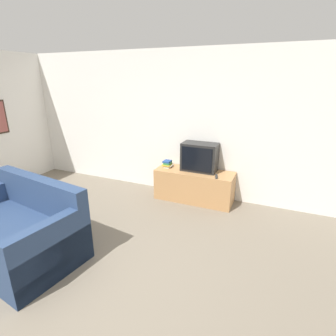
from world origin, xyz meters
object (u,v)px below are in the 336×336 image
object	(u,v)px
couch	(18,232)
book_stack	(168,164)
tv_stand	(194,186)
television	(200,157)
remote_on_stand	(216,177)

from	to	relation	value
couch	book_stack	distance (m)	2.59
tv_stand	television	xyz separation A→B (m)	(0.06, 0.07, 0.52)
tv_stand	book_stack	size ratio (longest dim) A/B	6.66
couch	book_stack	world-z (taller)	couch
tv_stand	couch	world-z (taller)	couch
book_stack	remote_on_stand	xyz separation A→B (m)	(0.96, -0.17, -0.04)
tv_stand	couch	xyz separation A→B (m)	(-1.52, -2.35, 0.03)
couch	remote_on_stand	xyz separation A→B (m)	(1.94, 2.20, 0.26)
television	remote_on_stand	bearing A→B (deg)	-30.96
tv_stand	couch	bearing A→B (deg)	-122.94
television	book_stack	xyz separation A→B (m)	(-0.59, -0.05, -0.19)
tv_stand	book_stack	distance (m)	0.63
television	couch	bearing A→B (deg)	-123.08
book_stack	tv_stand	bearing A→B (deg)	-2.59
couch	television	bearing A→B (deg)	65.12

